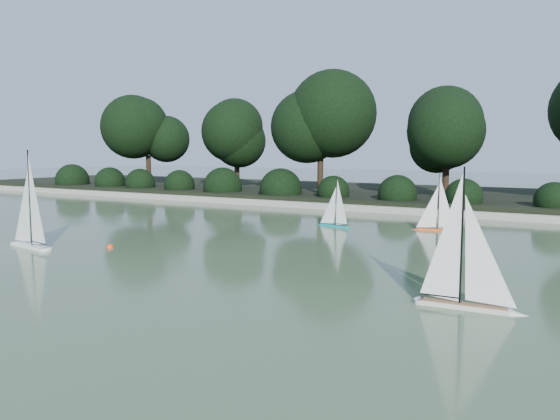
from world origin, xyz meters
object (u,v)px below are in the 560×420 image
Objects in this scene: sailboat_white_a at (27,231)px; sailboat_orange at (433,221)px; sailboat_teal at (332,218)px; sailboat_white_b at (473,287)px; race_buoy at (110,248)px.

sailboat_orange is at bearing 44.59° from sailboat_white_a.
sailboat_teal is (-2.17, -0.50, -0.02)m from sailboat_orange.
sailboat_white_b is 12.79× the size of race_buoy.
sailboat_white_a is 8.12m from sailboat_orange.
sailboat_white_a reaches higher than race_buoy.
race_buoy is at bearing -131.64° from sailboat_orange.
sailboat_orange is 2.23m from sailboat_teal.
sailboat_white_a is at bearing -152.42° from race_buoy.
sailboat_white_a reaches higher than sailboat_white_b.
sailboat_white_b is (7.71, 0.02, -0.03)m from sailboat_white_a.
sailboat_white_a is at bearing -135.41° from sailboat_orange.
sailboat_white_a is at bearing -179.87° from sailboat_white_b.
sailboat_white_b is at bearing -71.29° from sailboat_orange.
sailboat_white_b is 1.38× the size of sailboat_teal.
sailboat_teal is (3.61, 5.20, -0.10)m from sailboat_white_a.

